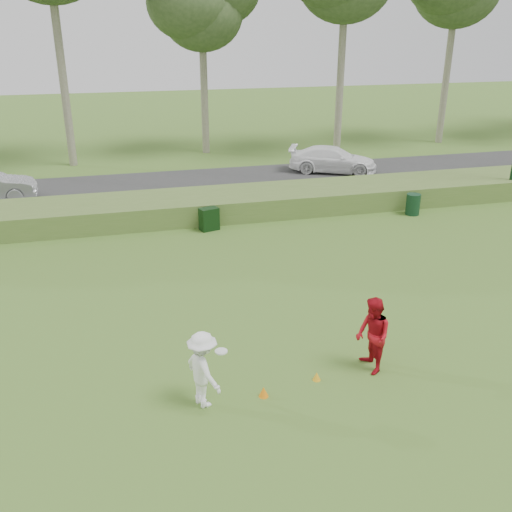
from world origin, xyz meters
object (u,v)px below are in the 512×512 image
object	(u,v)px
cone_orange	(264,392)
car_right	(333,159)
cone_yellow	(317,376)
player_red	(373,336)
utility_cabinet	(209,219)
player_white	(203,370)
trash_bin	(413,204)

from	to	relation	value
cone_orange	car_right	distance (m)	20.52
cone_yellow	player_red	bearing A→B (deg)	3.56
cone_yellow	utility_cabinet	world-z (taller)	utility_cabinet
player_white	trash_bin	distance (m)	15.28
player_red	cone_orange	world-z (taller)	player_red
utility_cabinet	trash_bin	xyz separation A→B (m)	(8.78, -0.22, -0.00)
cone_orange	utility_cabinet	xyz separation A→B (m)	(0.74, 11.05, 0.33)
player_red	car_right	world-z (taller)	player_red
cone_orange	trash_bin	xyz separation A→B (m)	(9.53, 10.83, 0.33)
player_red	utility_cabinet	distance (m)	10.87
player_red	car_right	bearing A→B (deg)	161.25
cone_orange	cone_yellow	size ratio (longest dim) A/B	1.16
trash_bin	cone_yellow	bearing A→B (deg)	-127.81
player_white	trash_bin	size ratio (longest dim) A/B	1.94
player_white	trash_bin	xyz separation A→B (m)	(10.84, 10.77, -0.42)
car_right	utility_cabinet	bearing A→B (deg)	157.24
player_white	car_right	size ratio (longest dim) A/B	0.37
car_right	player_white	bearing A→B (deg)	175.85
car_right	player_red	bearing A→B (deg)	-173.97
player_white	player_red	bearing A→B (deg)	-108.36
player_white	player_red	size ratio (longest dim) A/B	0.94
cone_orange	cone_yellow	world-z (taller)	cone_orange
car_right	cone_yellow	bearing A→B (deg)	-177.68
player_red	trash_bin	world-z (taller)	player_red
player_white	cone_yellow	xyz separation A→B (m)	(2.66, 0.23, -0.77)
cone_orange	utility_cabinet	distance (m)	11.08
player_red	trash_bin	xyz separation A→B (m)	(6.80, 10.45, -0.48)
player_red	utility_cabinet	bearing A→B (deg)	-169.50
cone_yellow	car_right	size ratio (longest dim) A/B	0.04
player_white	utility_cabinet	world-z (taller)	player_white
utility_cabinet	player_red	bearing A→B (deg)	-96.36
cone_yellow	car_right	world-z (taller)	car_right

